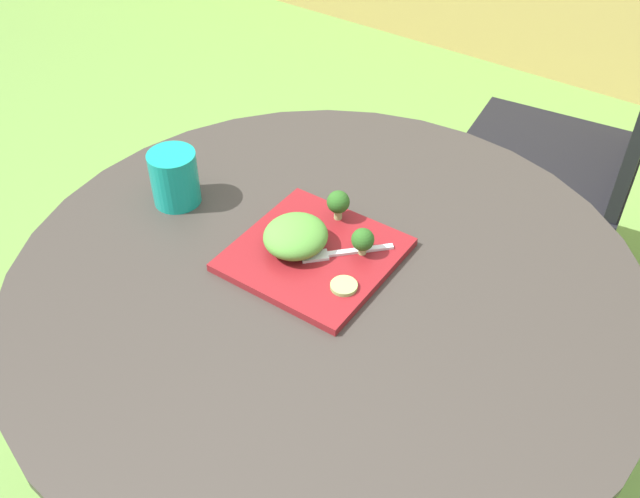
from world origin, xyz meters
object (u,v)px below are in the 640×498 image
at_px(drinking_glass, 175,180).
at_px(patio_chair, 590,139).
at_px(salad_plate, 314,254).
at_px(fork, 338,253).

bearing_deg(drinking_glass, patio_chair, 61.50).
relative_size(salad_plate, drinking_glass, 2.49).
distance_m(patio_chair, drinking_glass, 1.06).
height_order(salad_plate, drinking_glass, drinking_glass).
distance_m(salad_plate, fork, 0.04).
relative_size(drinking_glass, fork, 0.83).
bearing_deg(patio_chair, drinking_glass, -118.50).
bearing_deg(salad_plate, patio_chair, 77.30).
bearing_deg(patio_chair, fork, -100.66).
xyz_separation_m(patio_chair, salad_plate, (-0.20, -0.90, 0.18)).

